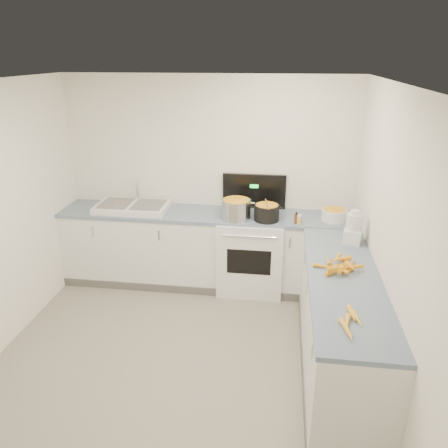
# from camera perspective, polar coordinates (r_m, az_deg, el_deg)

# --- Properties ---
(floor) EXTENTS (3.50, 4.00, 0.00)m
(floor) POSITION_cam_1_polar(r_m,az_deg,el_deg) (4.21, -6.43, -18.89)
(floor) COLOR gray
(floor) RESTS_ON ground
(ceiling) EXTENTS (3.50, 4.00, 0.00)m
(ceiling) POSITION_cam_1_polar(r_m,az_deg,el_deg) (3.22, -8.35, 17.43)
(ceiling) COLOR white
(ceiling) RESTS_ON ground
(wall_back) EXTENTS (3.50, 0.00, 2.50)m
(wall_back) POSITION_cam_1_polar(r_m,az_deg,el_deg) (5.37, -1.88, 5.64)
(wall_back) COLOR white
(wall_back) RESTS_ON ground
(wall_right) EXTENTS (0.00, 4.00, 2.50)m
(wall_right) POSITION_cam_1_polar(r_m,az_deg,el_deg) (3.53, 21.46, -4.64)
(wall_right) COLOR white
(wall_right) RESTS_ON ground
(counter_back) EXTENTS (3.50, 0.62, 0.94)m
(counter_back) POSITION_cam_1_polar(r_m,az_deg,el_deg) (5.36, -2.31, -3.27)
(counter_back) COLOR white
(counter_back) RESTS_ON ground
(counter_right) EXTENTS (0.62, 2.20, 0.94)m
(counter_right) POSITION_cam_1_polar(r_m,az_deg,el_deg) (4.11, 14.90, -12.46)
(counter_right) COLOR white
(counter_right) RESTS_ON ground
(stove) EXTENTS (0.76, 0.65, 1.36)m
(stove) POSITION_cam_1_polar(r_m,az_deg,el_deg) (5.29, 3.55, -3.63)
(stove) COLOR white
(stove) RESTS_ON ground
(sink) EXTENTS (0.86, 0.52, 0.31)m
(sink) POSITION_cam_1_polar(r_m,az_deg,el_deg) (5.40, -11.86, 2.24)
(sink) COLOR white
(sink) RESTS_ON counter_back
(steel_pot) EXTENTS (0.39, 0.39, 0.25)m
(steel_pot) POSITION_cam_1_polar(r_m,az_deg,el_deg) (4.97, 1.61, 1.83)
(steel_pot) COLOR silver
(steel_pot) RESTS_ON stove
(black_pot) EXTENTS (0.34, 0.34, 0.20)m
(black_pot) POSITION_cam_1_polar(r_m,az_deg,el_deg) (4.95, 5.59, 1.38)
(black_pot) COLOR black
(black_pot) RESTS_ON stove
(wooden_spoon) EXTENTS (0.06, 0.35, 0.01)m
(wooden_spoon) POSITION_cam_1_polar(r_m,az_deg,el_deg) (4.91, 5.63, 2.60)
(wooden_spoon) COLOR #AD7A47
(wooden_spoon) RESTS_ON black_pot
(mixing_bowl) EXTENTS (0.35, 0.35, 0.13)m
(mixing_bowl) POSITION_cam_1_polar(r_m,az_deg,el_deg) (5.09, 14.14, 1.17)
(mixing_bowl) COLOR white
(mixing_bowl) RESTS_ON counter_back
(extract_bottle) EXTENTS (0.04, 0.04, 0.11)m
(extract_bottle) POSITION_cam_1_polar(r_m,az_deg,el_deg) (4.90, 9.41, 0.66)
(extract_bottle) COLOR #593319
(extract_bottle) RESTS_ON counter_back
(spice_jar) EXTENTS (0.05, 0.05, 0.09)m
(spice_jar) POSITION_cam_1_polar(r_m,az_deg,el_deg) (4.90, 9.81, 0.50)
(spice_jar) COLOR #E5B266
(spice_jar) RESTS_ON counter_back
(food_processor) EXTENTS (0.21, 0.23, 0.34)m
(food_processor) POSITION_cam_1_polar(r_m,az_deg,el_deg) (4.51, 16.51, -0.63)
(food_processor) COLOR white
(food_processor) RESTS_ON counter_right
(carrot_pile) EXTENTS (0.43, 0.39, 0.09)m
(carrot_pile) POSITION_cam_1_polar(r_m,az_deg,el_deg) (3.98, 15.10, -5.22)
(carrot_pile) COLOR #FFAC1F
(carrot_pile) RESTS_ON counter_right
(peeled_carrots) EXTENTS (0.18, 0.42, 0.04)m
(peeled_carrots) POSITION_cam_1_polar(r_m,az_deg,el_deg) (3.24, 16.15, -12.28)
(peeled_carrots) COLOR yellow
(peeled_carrots) RESTS_ON counter_right
(peelings) EXTENTS (0.24, 0.26, 0.01)m
(peelings) POSITION_cam_1_polar(r_m,az_deg,el_deg) (5.43, -13.83, 2.65)
(peelings) COLOR tan
(peelings) RESTS_ON sink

